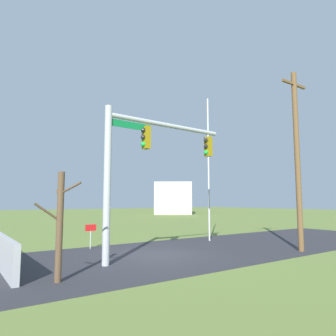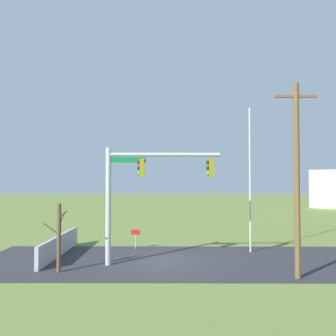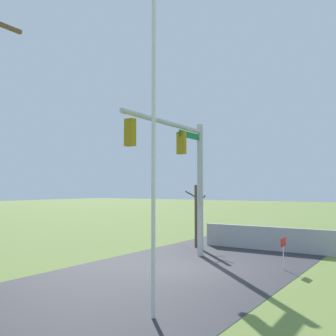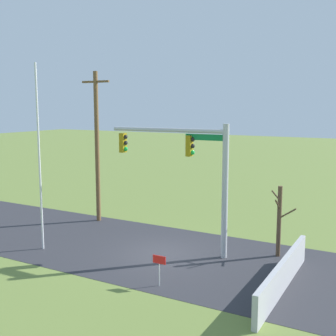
{
  "view_description": "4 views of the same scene",
  "coord_description": "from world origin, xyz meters",
  "px_view_note": "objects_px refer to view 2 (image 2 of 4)",
  "views": [
    {
      "loc": [
        7.69,
        11.84,
        2.4
      ],
      "look_at": [
        0.08,
        1.08,
        3.81
      ],
      "focal_mm": 33.02,
      "sensor_mm": 36.0,
      "label": 1
    },
    {
      "loc": [
        -0.44,
        18.97,
        4.52
      ],
      "look_at": [
        -0.33,
        0.35,
        5.07
      ],
      "focal_mm": 36.96,
      "sensor_mm": 36.0,
      "label": 2
    },
    {
      "loc": [
        -12.94,
        -7.65,
        3.11
      ],
      "look_at": [
        -0.82,
        0.31,
        3.89
      ],
      "focal_mm": 40.87,
      "sensor_mm": 36.0,
      "label": 3
    },
    {
      "loc": [
        9.64,
        -16.81,
        6.89
      ],
      "look_at": [
        0.01,
        0.65,
        3.99
      ],
      "focal_mm": 45.73,
      "sensor_mm": 36.0,
      "label": 4
    }
  ],
  "objects_px": {
    "flagpole": "(250,180)",
    "bare_tree": "(59,237)",
    "signal_mast": "(139,184)",
    "open_sign": "(135,235)",
    "utility_pole": "(297,176)"
  },
  "relations": [
    {
      "from": "flagpole",
      "to": "bare_tree",
      "type": "height_order",
      "value": "flagpole"
    },
    {
      "from": "flagpole",
      "to": "bare_tree",
      "type": "distance_m",
      "value": 11.54
    },
    {
      "from": "flagpole",
      "to": "utility_pole",
      "type": "xyz_separation_m",
      "value": [
        -0.87,
        5.46,
        0.17
      ]
    },
    {
      "from": "flagpole",
      "to": "utility_pole",
      "type": "height_order",
      "value": "utility_pole"
    },
    {
      "from": "signal_mast",
      "to": "open_sign",
      "type": "relative_size",
      "value": 5.01
    },
    {
      "from": "signal_mast",
      "to": "bare_tree",
      "type": "height_order",
      "value": "signal_mast"
    },
    {
      "from": "signal_mast",
      "to": "flagpole",
      "type": "xyz_separation_m",
      "value": [
        -6.55,
        -3.07,
        0.19
      ]
    },
    {
      "from": "bare_tree",
      "to": "open_sign",
      "type": "xyz_separation_m",
      "value": [
        -3.15,
        -5.53,
        -0.8
      ]
    },
    {
      "from": "bare_tree",
      "to": "utility_pole",
      "type": "bearing_deg",
      "value": 175.11
    },
    {
      "from": "flagpole",
      "to": "open_sign",
      "type": "distance_m",
      "value": 8.01
    },
    {
      "from": "bare_tree",
      "to": "flagpole",
      "type": "bearing_deg",
      "value": -156.31
    },
    {
      "from": "signal_mast",
      "to": "bare_tree",
      "type": "xyz_separation_m",
      "value": [
        3.71,
        1.43,
        -2.53
      ]
    },
    {
      "from": "signal_mast",
      "to": "open_sign",
      "type": "bearing_deg",
      "value": -82.13
    },
    {
      "from": "signal_mast",
      "to": "utility_pole",
      "type": "height_order",
      "value": "utility_pole"
    },
    {
      "from": "flagpole",
      "to": "open_sign",
      "type": "bearing_deg",
      "value": -8.17
    }
  ]
}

